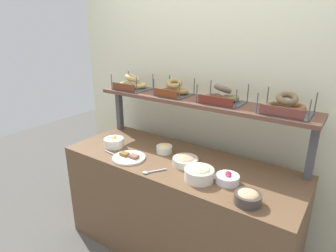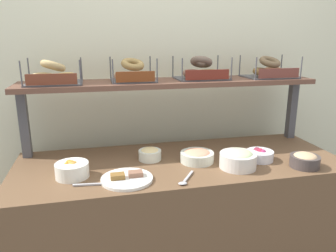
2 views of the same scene
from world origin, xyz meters
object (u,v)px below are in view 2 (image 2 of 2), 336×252
Objects in this scene: serving_spoon_by_edge at (185,180)px; bagel_basket_poppy at (201,72)px; bagel_basket_plain at (53,76)px; bowl_fruit_salad at (72,169)px; bagel_basket_everything at (133,73)px; serving_plate_white at (127,178)px; serving_spoon_near_plate at (98,184)px; bowl_egg_salad at (150,154)px; bowl_beet_salad at (260,155)px; bagel_basket_cinnamon_raisin at (269,70)px; bowl_scallion_spread at (238,159)px; bowl_lox_spread at (197,156)px; bowl_hummus at (305,160)px.

serving_spoon_by_edge is 0.47× the size of bagel_basket_poppy.
bagel_basket_plain is at bearing -178.76° from bagel_basket_poppy.
bagel_basket_everything is at bearing 45.42° from bowl_fruit_salad.
serving_plate_white reaches higher than serving_spoon_near_plate.
bowl_fruit_salad is 0.29m from serving_plate_white.
bowl_beet_salad is at bearing -13.38° from bowl_egg_salad.
bagel_basket_cinnamon_raisin reaches higher than serving_spoon_near_plate.
bowl_beet_salad is 0.77× the size of bowl_scallion_spread.
bowl_beet_salad is 1.17× the size of bowl_egg_salad.
bowl_beet_salad is 0.53m from serving_spoon_by_edge.
bowl_egg_salad is at bearing 109.77° from serving_spoon_by_edge.
bowl_scallion_spread is 1.10× the size of serving_spoon_near_plate.
bowl_lox_spread is 0.45m from serving_plate_white.
bowl_scallion_spread is 1.19× the size of bowl_fruit_salad.
bagel_basket_everything is at bearing 78.03° from serving_plate_white.
bagel_basket_everything reaches higher than serving_spoon_by_edge.
serving_spoon_near_plate is 0.56× the size of bagel_basket_poppy.
bowl_scallion_spread is 0.50m from bowl_egg_salad.
bowl_beet_salad is 0.24m from bowl_hummus.
bowl_fruit_salad is at bearing -154.85° from bagel_basket_poppy.
bowl_egg_salad is 0.72× the size of serving_spoon_near_plate.
bagel_basket_plain is (-0.51, 0.21, 0.44)m from bowl_egg_salad.
bagel_basket_everything is at bearing -179.48° from bagel_basket_poppy.
bowl_scallion_spread is 0.35m from serving_spoon_by_edge.
serving_plate_white is at bearing -21.16° from bowl_fruit_salad.
serving_spoon_by_edge is at bearing -40.41° from bagel_basket_plain.
serving_plate_white is at bearing -155.34° from bagel_basket_cinnamon_raisin.
bagel_basket_cinnamon_raisin reaches higher than bagel_basket_everything.
serving_spoon_by_edge is at bearing -119.86° from bowl_lox_spread.
serving_spoon_near_plate is at bearing -172.05° from bowl_beet_salad.
bowl_lox_spread is at bearing 21.20° from serving_plate_white.
bagel_basket_cinnamon_raisin is at bearing 13.86° from bowl_egg_salad.
bowl_hummus is at bearing -20.83° from bagel_basket_plain.
bagel_basket_poppy is (0.89, 0.02, 0.00)m from bagel_basket_plain.
bowl_lox_spread is 1.26× the size of serving_spoon_by_edge.
bowl_scallion_spread is at bearing 168.69° from bowl_hummus.
bagel_basket_plain reaches higher than serving_spoon_near_plate.
bowl_lox_spread is 0.96× the size of bowl_scallion_spread.
bagel_basket_cinnamon_raisin is at bearing -2.36° from bagel_basket_poppy.
bagel_basket_plain is 0.45m from bagel_basket_everything.
bowl_beet_salad is 0.47× the size of bagel_basket_cinnamon_raisin.
bagel_basket_plain reaches higher than bowl_scallion_spread.
bowl_scallion_spread is 0.62m from bagel_basket_poppy.
bowl_fruit_salad is 0.54× the size of bagel_basket_plain.
bowl_egg_salad reaches higher than serving_spoon_by_edge.
bagel_basket_poppy is 0.99× the size of bagel_basket_cinnamon_raisin.
bowl_fruit_salad is 1.06× the size of bowl_hummus.
bowl_beet_salad is 0.19m from bowl_scallion_spread.
bagel_basket_cinnamon_raisin reaches higher than bowl_scallion_spread.
bagel_basket_poppy reaches higher than serving_spoon_near_plate.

